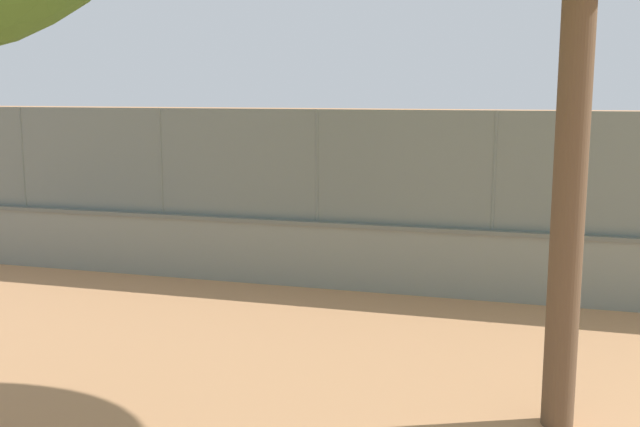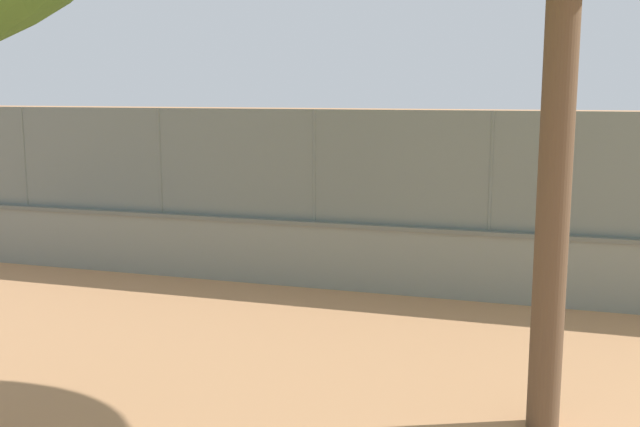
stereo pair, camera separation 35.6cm
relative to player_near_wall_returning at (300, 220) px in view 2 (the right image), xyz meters
name	(u,v)px [view 2 (the right image)]	position (x,y,z in m)	size (l,w,h in m)	color
ground_plane	(355,199)	(1.39, -9.54, -0.88)	(260.00, 260.00, 0.00)	tan
perimeter_wall	(163,243)	(2.18, 2.34, -0.22)	(27.12, 0.90, 1.31)	gray
fence_panel_on_wall	(160,161)	(2.18, 2.34, 1.50)	(26.64, 0.57, 2.15)	slate
player_near_wall_returning	(300,220)	(0.00, 0.00, 0.00)	(1.00, 0.90, 1.51)	#B2B2B2
player_crossing_court	(444,218)	(-3.11, -1.18, 0.02)	(0.73, 0.95, 1.55)	black
sports_ball	(340,232)	(-1.23, 0.85, -0.05)	(0.08, 0.08, 0.08)	white
courtside_bench	(45,229)	(6.30, 0.91, -0.42)	(1.61, 0.41, 0.87)	brown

